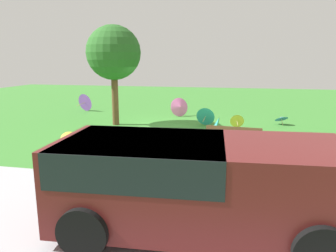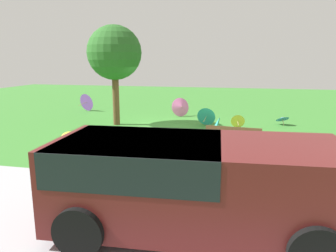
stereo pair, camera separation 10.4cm
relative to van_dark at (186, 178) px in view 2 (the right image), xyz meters
The scene contains 12 objects.
ground 7.99m from the van_dark, 73.44° to the right, with size 40.00×40.00×0.00m, color #387A2D.
road_strip 2.44m from the van_dark, ahead, with size 40.00×4.41×0.01m, color #9E9EA3.
van_dark is the anchor object (origin of this frame).
park_bench 4.48m from the van_dark, 98.98° to the right, with size 1.64×0.62×0.90m.
shade_tree 9.36m from the van_dark, 61.37° to the right, with size 2.29×2.29×4.23m.
parasol_yellow_0 6.33m from the van_dark, 43.61° to the right, with size 0.76×0.75×0.53m.
parasol_purple_0 13.47m from the van_dark, 56.85° to the right, with size 1.01×0.94×0.97m.
parasol_blue_0 9.84m from the van_dark, 106.10° to the right, with size 0.74×0.72×0.47m.
parasol_yellow_1 8.53m from the van_dark, 95.58° to the right, with size 0.59×0.58×0.58m.
parasol_teal_0 8.74m from the van_dark, 86.74° to the right, with size 0.83×0.83×0.81m.
parasol_teal_1 6.68m from the van_dark, 90.27° to the right, with size 0.64×0.76×0.76m.
parasol_pink_1 10.78m from the van_dark, 79.51° to the right, with size 0.98×0.96×0.95m.
Camera 2 is at (-3.00, 12.38, 2.80)m, focal length 33.67 mm.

